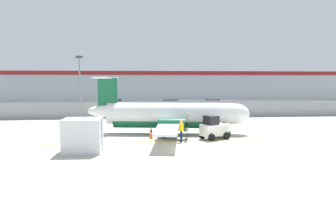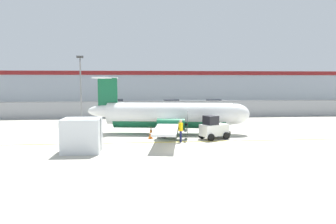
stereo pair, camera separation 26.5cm
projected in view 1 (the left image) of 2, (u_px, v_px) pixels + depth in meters
ground_plane at (193, 142)px, 24.83m from camera, size 140.00×140.00×0.01m
perimeter_fence at (170, 109)px, 40.56m from camera, size 98.00×0.10×2.10m
parking_lot_strip at (162, 109)px, 52.04m from camera, size 98.00×17.00×0.12m
background_building at (154, 87)px, 70.03m from camera, size 91.00×8.10×6.50m
commuter_airplane at (172, 115)px, 28.41m from camera, size 14.12×16.05×4.92m
baggage_tug at (214, 128)px, 25.88m from camera, size 2.58×2.10×1.88m
ground_crew_worker at (181, 129)px, 24.62m from camera, size 0.36×0.55×1.70m
cargo_container at (83, 135)px, 21.07m from camera, size 2.46×2.07×2.20m
traffic_cone_near_left at (168, 132)px, 27.71m from camera, size 0.36×0.36×0.64m
traffic_cone_near_right at (226, 134)px, 26.53m from camera, size 0.36×0.36×0.64m
traffic_cone_far_left at (151, 135)px, 26.11m from camera, size 0.36×0.36×0.64m
traffic_cone_far_right at (151, 130)px, 28.36m from camera, size 0.36×0.36×0.64m
parked_car_0 at (71, 108)px, 44.77m from camera, size 4.35×2.34×1.58m
parked_car_1 at (114, 104)px, 51.37m from camera, size 4.23×2.06×1.58m
parked_car_2 at (169, 104)px, 50.85m from camera, size 4.33×2.27×1.58m
parked_car_3 at (213, 104)px, 51.13m from camera, size 4.30×2.22×1.58m
parked_car_4 at (266, 106)px, 47.59m from camera, size 4.37×2.40×1.58m
apron_light_pole at (80, 83)px, 35.49m from camera, size 0.70×0.30×7.27m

